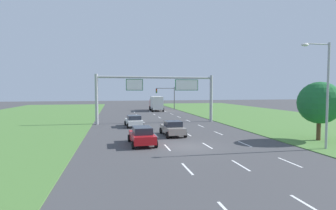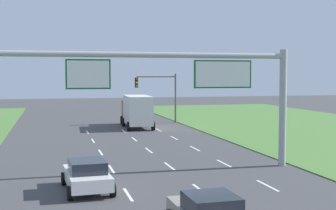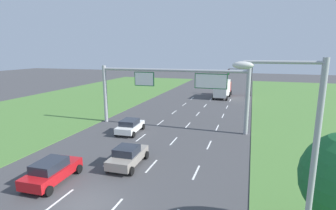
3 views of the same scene
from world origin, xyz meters
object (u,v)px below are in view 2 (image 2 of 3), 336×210
at_px(sign_gantry, 151,86).
at_px(box_truck, 136,110).
at_px(car_near_red, 87,175).
at_px(traffic_light_mast, 159,89).

bearing_deg(sign_gantry, box_truck, 81.76).
height_order(car_near_red, traffic_light_mast, traffic_light_mast).
xyz_separation_m(car_near_red, sign_gantry, (3.83, 3.31, 4.11)).
distance_m(car_near_red, box_truck, 26.61).
bearing_deg(box_truck, sign_gantry, -95.97).
bearing_deg(box_truck, car_near_red, -103.14).
distance_m(box_truck, traffic_light_mast, 5.20).
distance_m(sign_gantry, traffic_light_mast, 26.66).
bearing_deg(traffic_light_mast, sign_gantry, -104.03).
bearing_deg(sign_gantry, traffic_light_mast, 75.97).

